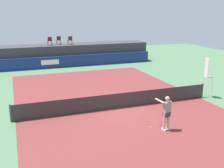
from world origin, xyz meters
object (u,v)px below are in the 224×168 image
at_px(spectator_chair_far_left, 50,41).
at_px(tennis_player, 166,112).
at_px(spectator_chair_left, 59,40).
at_px(spectator_chair_center, 70,40).
at_px(net_post_near, 10,113).
at_px(tennis_ball, 151,127).
at_px(umpire_chair, 207,75).
at_px(net_post_far, 202,90).

xyz_separation_m(spectator_chair_far_left, tennis_player, (3.02, -18.78, -1.73)).
distance_m(spectator_chair_left, spectator_chair_center, 1.28).
bearing_deg(net_post_near, spectator_chair_far_left, 74.23).
xyz_separation_m(tennis_player, tennis_ball, (-0.57, 0.45, -0.92)).
bearing_deg(tennis_ball, spectator_chair_left, 94.34).
xyz_separation_m(umpire_chair, tennis_ball, (-6.00, -3.29, -1.55)).
xyz_separation_m(spectator_chair_far_left, spectator_chair_left, (1.03, 0.46, 0.00)).
height_order(umpire_chair, tennis_ball, umpire_chair).
xyz_separation_m(net_post_near, tennis_ball, (6.70, -3.28, -0.46)).
bearing_deg(spectator_chair_center, spectator_chair_left, 153.19).
xyz_separation_m(umpire_chair, net_post_far, (-0.30, -0.01, -1.09)).
distance_m(spectator_chair_center, tennis_ball, 18.40).
relative_size(spectator_chair_left, umpire_chair, 0.32).
xyz_separation_m(umpire_chair, tennis_player, (-5.43, -3.74, -0.63)).
distance_m(spectator_chair_far_left, spectator_chair_left, 1.13).
relative_size(tennis_player, tennis_ball, 26.03).
relative_size(spectator_chair_center, net_post_far, 0.89).
height_order(net_post_near, net_post_far, same).
relative_size(spectator_chair_far_left, net_post_near, 0.89).
distance_m(spectator_chair_far_left, spectator_chair_center, 2.18).
distance_m(umpire_chair, tennis_player, 6.63).
distance_m(spectator_chair_left, tennis_player, 19.42).
xyz_separation_m(spectator_chair_far_left, net_post_far, (8.15, -15.05, -2.19)).
distance_m(spectator_chair_center, net_post_near, 16.40).
height_order(net_post_far, tennis_player, tennis_player).
xyz_separation_m(spectator_chair_far_left, spectator_chair_center, (2.17, -0.12, 0.00)).
height_order(spectator_chair_left, spectator_chair_center, same).
xyz_separation_m(spectator_chair_center, net_post_far, (5.98, -14.93, -2.19)).
height_order(umpire_chair, tennis_player, umpire_chair).
bearing_deg(net_post_near, umpire_chair, 0.06).
bearing_deg(tennis_ball, net_post_far, 29.90).
relative_size(spectator_chair_center, tennis_ball, 13.06).
relative_size(spectator_chair_center, umpire_chair, 0.32).
xyz_separation_m(net_post_near, tennis_player, (7.27, -3.73, 0.46)).
relative_size(spectator_chair_left, tennis_ball, 13.06).
bearing_deg(tennis_player, net_post_near, 152.84).
distance_m(spectator_chair_center, tennis_player, 18.76).
height_order(spectator_chair_center, tennis_ball, spectator_chair_center).
xyz_separation_m(net_post_far, tennis_ball, (-5.70, -3.28, -0.46)).
height_order(spectator_chair_center, net_post_near, spectator_chair_center).
height_order(spectator_chair_left, umpire_chair, spectator_chair_left).
height_order(net_post_near, tennis_player, tennis_player).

